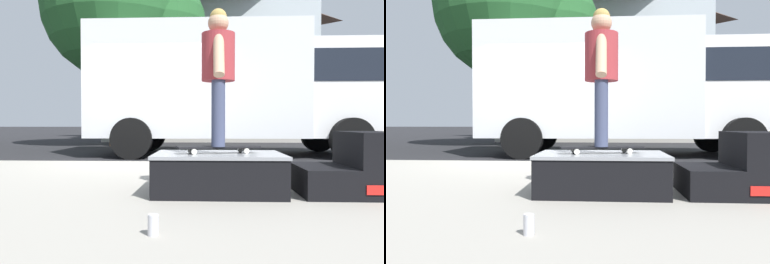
% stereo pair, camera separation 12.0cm
% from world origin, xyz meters
% --- Properties ---
extents(ground_plane, '(140.00, 140.00, 0.00)m').
position_xyz_m(ground_plane, '(0.00, 0.00, 0.00)').
color(ground_plane, black).
extents(sidewalk_slab, '(50.00, 5.00, 0.12)m').
position_xyz_m(sidewalk_slab, '(0.00, -3.00, 0.06)').
color(sidewalk_slab, gray).
rests_on(sidewalk_slab, ground).
extents(skate_box, '(1.21, 0.81, 0.38)m').
position_xyz_m(skate_box, '(1.28, -3.31, 0.32)').
color(skate_box, black).
rests_on(skate_box, sidewalk_slab).
extents(kicker_ramp, '(0.91, 0.76, 0.58)m').
position_xyz_m(kicker_ramp, '(2.57, -3.31, 0.36)').
color(kicker_ramp, black).
rests_on(kicker_ramp, sidewalk_slab).
extents(skateboard, '(0.81, 0.37, 0.07)m').
position_xyz_m(skateboard, '(1.28, -3.32, 0.55)').
color(skateboard, black).
rests_on(skateboard, skate_box).
extents(skater_kid, '(0.31, 0.66, 1.29)m').
position_xyz_m(skater_kid, '(1.28, -3.32, 1.33)').
color(skater_kid, '#3F4766').
rests_on(skater_kid, skateboard).
extents(soda_can_b, '(0.07, 0.07, 0.13)m').
position_xyz_m(soda_can_b, '(0.87, -4.64, 0.18)').
color(soda_can_b, silver).
rests_on(soda_can_b, sidewalk_slab).
extents(box_truck, '(6.91, 2.63, 3.05)m').
position_xyz_m(box_truck, '(1.89, 2.20, 1.70)').
color(box_truck, silver).
rests_on(box_truck, ground).
extents(street_tree_main, '(5.52, 5.02, 7.28)m').
position_xyz_m(street_tree_main, '(-1.61, 5.50, 4.62)').
color(street_tree_main, brown).
rests_on(street_tree_main, ground).
extents(house_behind, '(9.54, 8.23, 8.40)m').
position_xyz_m(house_behind, '(1.30, 12.04, 4.24)').
color(house_behind, silver).
rests_on(house_behind, ground).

